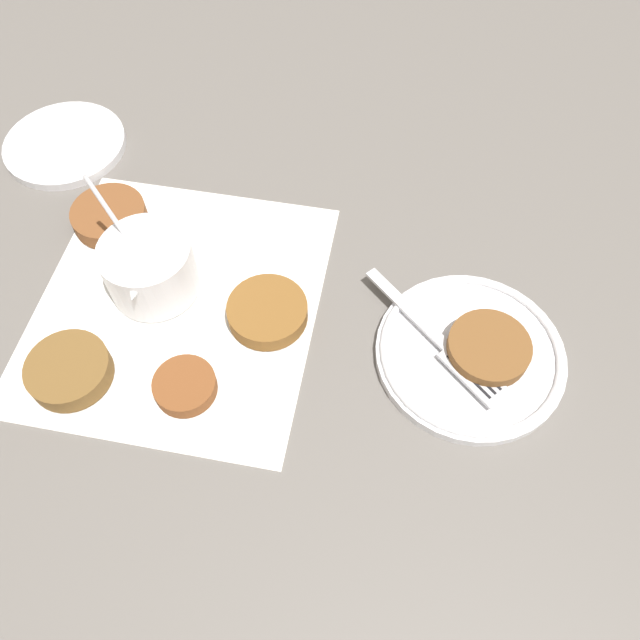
% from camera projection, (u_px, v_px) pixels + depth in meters
% --- Properties ---
extents(ground_plane, '(4.00, 4.00, 0.00)m').
position_uv_depth(ground_plane, '(203.00, 319.00, 0.66)').
color(ground_plane, '#605B56').
extents(napkin, '(0.35, 0.33, 0.00)m').
position_uv_depth(napkin, '(179.00, 303.00, 0.66)').
color(napkin, silver).
rests_on(napkin, ground_plane).
extents(sauce_bowl, '(0.10, 0.10, 0.12)m').
position_uv_depth(sauce_bowl, '(150.00, 270.00, 0.65)').
color(sauce_bowl, silver).
rests_on(sauce_bowl, napkin).
extents(fritter_0, '(0.08, 0.08, 0.02)m').
position_uv_depth(fritter_0, '(69.00, 370.00, 0.61)').
color(fritter_0, brown).
rests_on(fritter_0, napkin).
extents(fritter_1, '(0.08, 0.08, 0.02)m').
position_uv_depth(fritter_1, '(109.00, 216.00, 0.71)').
color(fritter_1, brown).
rests_on(fritter_1, napkin).
extents(fritter_2, '(0.06, 0.06, 0.02)m').
position_uv_depth(fritter_2, '(180.00, 386.00, 0.60)').
color(fritter_2, brown).
rests_on(fritter_2, napkin).
extents(fritter_3, '(0.08, 0.08, 0.02)m').
position_uv_depth(fritter_3, '(267.00, 312.00, 0.65)').
color(fritter_3, brown).
rests_on(fritter_3, napkin).
extents(serving_plate, '(0.19, 0.19, 0.02)m').
position_uv_depth(serving_plate, '(470.00, 353.00, 0.63)').
color(serving_plate, silver).
rests_on(serving_plate, ground_plane).
extents(fritter_on_plate, '(0.08, 0.08, 0.02)m').
position_uv_depth(fritter_on_plate, '(489.00, 348.00, 0.61)').
color(fritter_on_plate, brown).
rests_on(fritter_on_plate, serving_plate).
extents(fork, '(0.15, 0.14, 0.00)m').
position_uv_depth(fork, '(446.00, 347.00, 0.62)').
color(fork, silver).
rests_on(fork, serving_plate).
extents(extra_saucer, '(0.15, 0.15, 0.01)m').
position_uv_depth(extra_saucer, '(65.00, 144.00, 0.79)').
color(extra_saucer, silver).
rests_on(extra_saucer, ground_plane).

